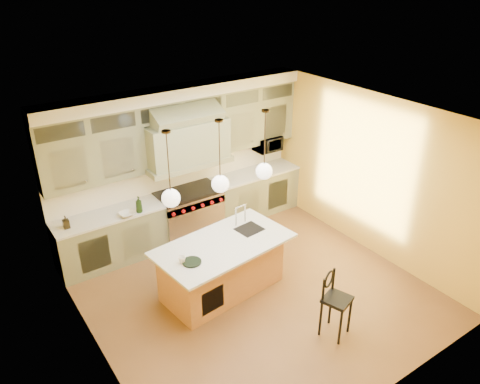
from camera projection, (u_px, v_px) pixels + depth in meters
floor at (255, 292)px, 7.61m from camera, size 5.00×5.00×0.00m
ceiling at (258, 120)px, 6.31m from camera, size 5.00×5.00×0.00m
wall_back at (177, 161)px, 8.80m from camera, size 5.00×0.00×5.00m
wall_front at (391, 306)px, 5.12m from camera, size 5.00×0.00×5.00m
wall_left at (91, 271)px, 5.69m from camera, size 0.00×5.00×5.00m
wall_right at (370, 175)px, 8.23m from camera, size 0.00×5.00×5.00m
back_cabinetry at (184, 166)px, 8.61m from camera, size 5.00×0.77×2.90m
range at (189, 213)px, 8.97m from camera, size 1.20×0.74×0.96m
kitchen_island at (222, 266)px, 7.45m from camera, size 2.25×1.38×1.35m
counter_stool at (335, 301)px, 6.53m from camera, size 0.45×0.45×1.03m
microwave at (268, 144)px, 9.60m from camera, size 0.54×0.37×0.30m
oil_bottle_a at (139, 205)px, 7.99m from camera, size 0.12×0.12×0.30m
oil_bottle_b at (66, 222)px, 7.54m from camera, size 0.10×0.10×0.22m
fruit_bowl at (127, 214)px, 7.93m from camera, size 0.29×0.29×0.06m
cup at (182, 260)px, 6.73m from camera, size 0.12×0.12×0.10m
pendant_left at (171, 196)px, 6.38m from camera, size 0.26×0.26×1.11m
pendant_center at (220, 182)px, 6.79m from camera, size 0.26×0.26×1.11m
pendant_right at (264, 169)px, 7.19m from camera, size 0.26×0.26×1.11m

